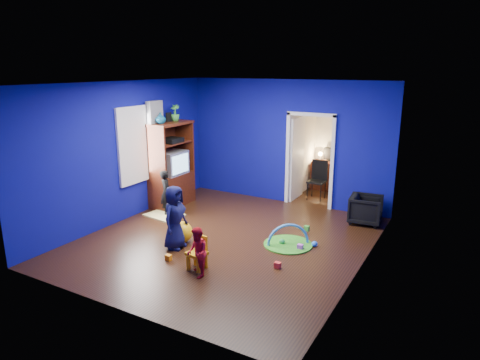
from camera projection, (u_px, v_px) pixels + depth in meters
The scene contains 34 objects.
floor at pixel (226, 240), 8.09m from camera, with size 5.00×5.50×0.01m, color black.
ceiling at pixel (225, 83), 7.34m from camera, with size 5.00×5.50×0.01m, color white.
wall_back at pixel (286, 142), 10.03m from camera, with size 5.00×0.02×2.90m, color #0A0B7A.
wall_front at pixel (113, 208), 5.40m from camera, with size 5.00×0.02×2.90m, color #0A0B7A.
wall_left at pixel (123, 152), 8.90m from camera, with size 0.02×5.50×2.90m, color #0A0B7A.
wall_right at pixel (365, 183), 6.53m from camera, with size 0.02×5.50×2.90m, color #0A0B7A.
alcove at pixel (323, 147), 10.53m from camera, with size 1.00×1.75×2.50m, color silver, non-canonical shape.
armchair at pixel (366, 210), 8.89m from camera, with size 0.64×0.65×0.60m, color black.
child_black at pixel (166, 193), 9.36m from camera, with size 0.36×0.24×1.00m, color black.
child_navy at pixel (175, 217), 7.60m from camera, with size 0.57×0.37×1.16m, color #10133B.
toddler_red at pixel (197, 252), 6.60m from camera, with size 0.39×0.30×0.80m, color red.
vase at pixel (160, 118), 9.37m from camera, with size 0.23×0.23×0.24m, color #0C5962.
potted_plant at pixel (175, 113), 9.79m from camera, with size 0.21×0.21×0.37m, color #3A8E33.
tv_armoire at pixel (171, 164), 9.91m from camera, with size 0.58×1.14×1.96m, color #43130B.
crt_tv at pixel (172, 163), 9.88m from camera, with size 0.46×0.70×0.54m, color silver.
yellow_blanket at pixel (164, 215), 9.40m from camera, with size 0.75×0.60×0.03m, color #F2E07A.
hopper_ball at pixel (182, 232), 7.94m from camera, with size 0.40×0.40×0.40m, color yellow.
kid_chair at pixel (197, 255), 6.88m from camera, with size 0.28×0.28×0.50m, color yellow.
play_mat at pixel (288, 244), 7.86m from camera, with size 0.89×0.89×0.02m, color #389521.
toy_arch at pixel (288, 244), 7.86m from camera, with size 0.80×0.80×0.05m, color #3F8CD8.
window_left at pixel (135, 145), 9.16m from camera, with size 0.03×0.95×1.55m, color white.
curtain at pixel (157, 155), 9.64m from camera, with size 0.14×0.42×2.40m, color slate.
doorway at pixel (310, 162), 9.85m from camera, with size 1.16×0.10×2.10m, color white.
study_desk at pixel (329, 176), 11.30m from camera, with size 0.88×0.44×0.75m, color #3D140A.
desk_monitor at pixel (331, 154), 11.25m from camera, with size 0.40×0.05×0.32m, color black.
desk_lamp at pixel (320, 154), 11.34m from camera, with size 0.14×0.14×0.14m, color #FFD88C.
folding_chair at pixel (317, 181), 10.47m from camera, with size 0.40×0.40×0.92m, color black.
book_shelf at pixel (334, 113), 10.96m from camera, with size 0.88×0.24×0.04m, color white.
toy_0 at pixel (278, 265), 6.96m from camera, with size 0.10×0.08×0.10m, color red.
toy_1 at pixel (315, 244), 7.78m from camera, with size 0.11×0.11×0.11m, color #2975ED.
toy_2 at pixel (168, 258), 7.23m from camera, with size 0.10×0.08×0.10m, color orange.
toy_3 at pixel (282, 241), 7.88m from camera, with size 0.11×0.11×0.11m, color green.
toy_4 at pixel (300, 247), 7.65m from camera, with size 0.10×0.08×0.10m, color #D951D5.
toy_5 at pixel (307, 228), 8.54m from camera, with size 0.10×0.08×0.10m, color green.
Camera 1 is at (3.91, -6.43, 3.19)m, focal length 32.00 mm.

